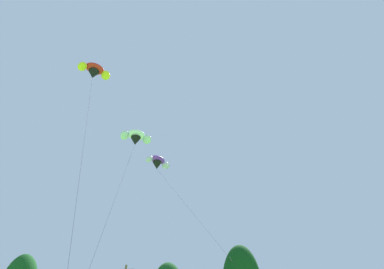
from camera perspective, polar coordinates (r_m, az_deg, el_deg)
name	(u,v)px	position (r m, az deg, el deg)	size (l,w,h in m)	color
parafoil_kite_high_red_yellow	(94,71)	(34.00, -17.37, 10.91)	(7.57, 8.39, 24.31)	red
parafoil_kite_mid_purple	(157,163)	(43.57, -6.29, -5.08)	(15.51, 18.08, 22.24)	purple
parafoil_kite_far_white	(136,138)	(34.62, -10.16, -0.55)	(4.88, 14.39, 20.07)	white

